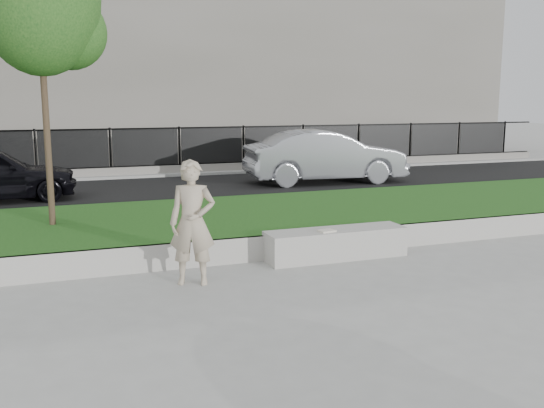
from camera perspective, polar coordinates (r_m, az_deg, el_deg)
name	(u,v)px	position (r m, az deg, el deg)	size (l,w,h in m)	color
ground	(245,283)	(8.44, -2.60, -7.48)	(90.00, 90.00, 0.00)	gray
grass_bank	(195,227)	(11.19, -7.29, -2.13)	(34.00, 4.00, 0.40)	black
grass_kerb	(224,252)	(9.34, -4.56, -4.50)	(34.00, 0.08, 0.40)	#9D9A93
street	(148,193)	(16.55, -11.59, 1.02)	(34.00, 7.00, 0.04)	black
far_pavement	(127,172)	(20.96, -13.49, 2.90)	(34.00, 3.00, 0.12)	gray
iron_fence	(130,161)	(19.92, -13.20, 3.96)	(32.00, 0.30, 1.50)	slate
building_facade	(102,40)	(27.89, -15.71, 14.66)	(34.00, 10.00, 10.00)	#636057
stone_bench	(336,244)	(9.73, 6.03, -3.73)	(2.30, 0.57, 0.47)	#9D9A93
man	(192,223)	(8.29, -7.50, -1.75)	(0.62, 0.41, 1.71)	tan
book	(327,231)	(9.48, 5.17, -2.54)	(0.25, 0.18, 0.03)	beige
young_tree	(43,2)	(10.92, -20.71, 17.34)	(2.05, 1.96, 5.02)	#38281C
car_silver	(325,156)	(18.09, 5.05, 4.48)	(1.65, 4.73, 1.56)	gray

